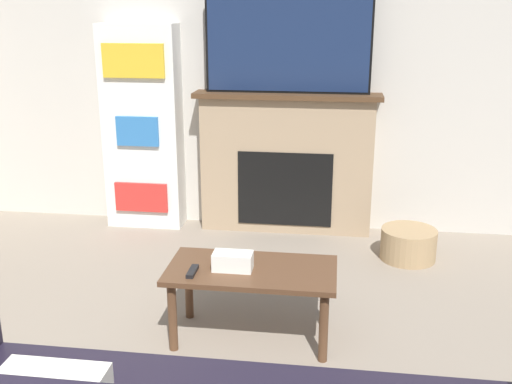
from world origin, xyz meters
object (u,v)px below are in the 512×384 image
at_px(tv, 288,42).
at_px(storage_basket, 408,244).
at_px(coffee_table, 252,279).
at_px(fireplace, 286,163).
at_px(bookshelf, 143,128).

height_order(tv, storage_basket, tv).
xyz_separation_m(tv, coffee_table, (-0.04, -1.77, -1.20)).
height_order(fireplace, storage_basket, fireplace).
bearing_deg(fireplace, tv, -90.00).
relative_size(tv, coffee_table, 1.38).
relative_size(bookshelf, storage_basket, 4.12).
bearing_deg(fireplace, storage_basket, -27.38).
xyz_separation_m(coffee_table, storage_basket, (1.02, 1.29, -0.26)).
bearing_deg(coffee_table, storage_basket, 51.67).
bearing_deg(storage_basket, bookshelf, 167.56).
relative_size(fireplace, bookshelf, 0.89).
bearing_deg(storage_basket, coffee_table, -128.33).
distance_m(fireplace, tv, 0.99).
height_order(tv, bookshelf, tv).
distance_m(tv, bookshelf, 1.42).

